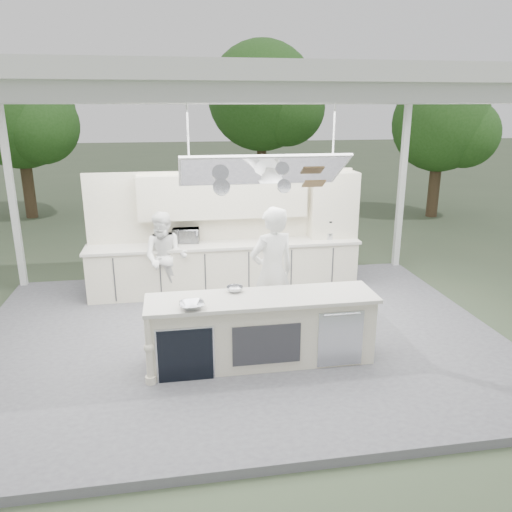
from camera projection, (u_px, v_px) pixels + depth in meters
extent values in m
plane|color=#3E4A33|center=(239.00, 340.00, 7.79)|extent=(90.00, 90.00, 0.00)
cube|color=slate|center=(239.00, 337.00, 7.77)|extent=(8.00, 6.00, 0.12)
cube|color=white|center=(402.00, 187.00, 10.61)|extent=(0.12, 0.12, 3.70)
cube|color=white|center=(12.00, 198.00, 9.37)|extent=(0.12, 0.12, 3.70)
cube|color=white|center=(236.00, 85.00, 6.69)|extent=(8.20, 6.20, 0.16)
cube|color=white|center=(283.00, 92.00, 4.00)|extent=(8.00, 0.12, 0.16)
cube|color=white|center=(217.00, 100.00, 9.48)|extent=(8.00, 0.12, 0.16)
cube|color=white|center=(498.00, 98.00, 7.36)|extent=(0.12, 6.00, 0.16)
cube|color=white|center=(262.00, 170.00, 6.17)|extent=(2.00, 0.71, 0.43)
cube|color=white|center=(262.00, 170.00, 6.17)|extent=(2.06, 0.76, 0.46)
cylinder|color=white|center=(188.00, 131.00, 5.89)|extent=(0.02, 0.02, 0.95)
cylinder|color=white|center=(334.00, 130.00, 6.18)|extent=(0.02, 0.02, 0.95)
cylinder|color=silver|center=(221.00, 187.00, 6.30)|extent=(0.22, 0.14, 0.21)
cylinder|color=silver|center=(284.00, 186.00, 6.38)|extent=(0.18, 0.12, 0.18)
cube|color=brown|center=(314.00, 184.00, 6.46)|extent=(0.28, 0.18, 0.12)
cube|color=#F1E8CC|center=(262.00, 331.00, 6.81)|extent=(3.00, 0.70, 0.90)
cube|color=silver|center=(262.00, 298.00, 6.67)|extent=(3.10, 0.78, 0.05)
cylinder|color=#F1E8CC|center=(149.00, 351.00, 6.24)|extent=(0.11, 0.11, 0.92)
cube|color=black|center=(185.00, 355.00, 6.33)|extent=(0.70, 0.04, 0.72)
cube|color=silver|center=(186.00, 355.00, 6.33)|extent=(0.74, 0.03, 0.72)
cube|color=#303035|center=(267.00, 345.00, 6.48)|extent=(0.90, 0.02, 0.55)
cube|color=silver|center=(340.00, 339.00, 6.64)|extent=(0.62, 0.02, 0.78)
cube|color=#F1E8CC|center=(225.00, 268.00, 9.42)|extent=(5.00, 0.65, 0.90)
cube|color=silver|center=(225.00, 244.00, 9.28)|extent=(5.08, 0.72, 0.05)
cube|color=#F1E8CC|center=(223.00, 230.00, 9.51)|extent=(5.00, 0.10, 2.25)
cube|color=#F1E8CC|center=(223.00, 196.00, 9.19)|extent=(3.10, 0.38, 0.80)
cube|color=#F1E8CC|center=(333.00, 206.00, 9.54)|extent=(0.90, 0.45, 1.30)
cube|color=brown|center=(333.00, 206.00, 9.54)|extent=(0.84, 0.40, 0.03)
cylinder|color=silver|center=(329.00, 235.00, 9.55)|extent=(0.20, 0.20, 0.12)
cylinder|color=black|center=(329.00, 227.00, 9.51)|extent=(0.17, 0.17, 0.20)
cylinder|color=black|center=(346.00, 235.00, 9.61)|extent=(0.16, 0.16, 0.10)
cone|color=black|center=(347.00, 227.00, 9.56)|extent=(0.14, 0.14, 0.24)
cylinder|color=#443322|center=(28.00, 185.00, 16.05)|extent=(0.36, 0.36, 2.10)
sphere|color=#2E5A21|center=(19.00, 113.00, 15.41)|extent=(3.40, 3.40, 3.40)
sphere|color=#2E5A21|center=(39.00, 125.00, 15.13)|extent=(2.38, 2.38, 2.38)
cylinder|color=#443322|center=(262.00, 168.00, 19.16)|extent=(0.36, 0.36, 2.45)
sphere|color=#2E5A21|center=(262.00, 96.00, 18.40)|extent=(4.00, 4.00, 4.00)
sphere|color=#2E5A21|center=(286.00, 107.00, 18.07)|extent=(2.80, 2.80, 2.80)
cylinder|color=#443322|center=(434.00, 187.00, 16.25)|extent=(0.36, 0.36, 1.92)
sphere|color=#2E5A21|center=(441.00, 123.00, 15.67)|extent=(3.00, 3.00, 3.00)
sphere|color=#2E5A21|center=(465.00, 134.00, 15.42)|extent=(2.10, 2.10, 2.10)
imported|color=white|center=(272.00, 273.00, 7.43)|extent=(0.85, 0.69, 2.01)
imported|color=white|center=(166.00, 258.00, 8.81)|extent=(0.91, 0.78, 1.64)
imported|color=silver|center=(186.00, 235.00, 9.29)|extent=(0.53, 0.39, 0.27)
imported|color=silver|center=(192.00, 306.00, 6.27)|extent=(0.36, 0.36, 0.08)
imported|color=#B4B5BB|center=(235.00, 289.00, 6.83)|extent=(0.27, 0.27, 0.07)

